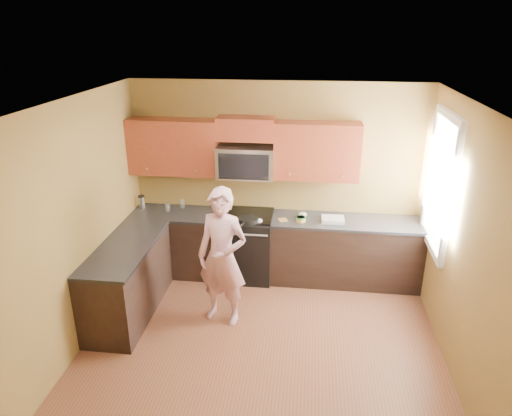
# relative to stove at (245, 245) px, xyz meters

# --- Properties ---
(floor) EXTENTS (4.00, 4.00, 0.00)m
(floor) POSITION_rel_stove_xyz_m (0.40, -1.68, -0.47)
(floor) COLOR brown
(floor) RESTS_ON ground
(ceiling) EXTENTS (4.00, 4.00, 0.00)m
(ceiling) POSITION_rel_stove_xyz_m (0.40, -1.68, 2.23)
(ceiling) COLOR white
(ceiling) RESTS_ON ground
(wall_back) EXTENTS (4.00, 0.00, 4.00)m
(wall_back) POSITION_rel_stove_xyz_m (0.40, 0.32, 0.88)
(wall_back) COLOR brown
(wall_back) RESTS_ON ground
(wall_front) EXTENTS (4.00, 0.00, 4.00)m
(wall_front) POSITION_rel_stove_xyz_m (0.40, -3.67, 0.88)
(wall_front) COLOR brown
(wall_front) RESTS_ON ground
(wall_left) EXTENTS (0.00, 4.00, 4.00)m
(wall_left) POSITION_rel_stove_xyz_m (-1.60, -1.68, 0.88)
(wall_left) COLOR brown
(wall_left) RESTS_ON ground
(wall_right) EXTENTS (0.00, 4.00, 4.00)m
(wall_right) POSITION_rel_stove_xyz_m (2.40, -1.68, 0.88)
(wall_right) COLOR brown
(wall_right) RESTS_ON ground
(cabinet_back_run) EXTENTS (4.00, 0.60, 0.88)m
(cabinet_back_run) POSITION_rel_stove_xyz_m (0.40, 0.02, -0.03)
(cabinet_back_run) COLOR black
(cabinet_back_run) RESTS_ON floor
(cabinet_left_run) EXTENTS (0.60, 1.60, 0.88)m
(cabinet_left_run) POSITION_rel_stove_xyz_m (-1.30, -1.08, -0.03)
(cabinet_left_run) COLOR black
(cabinet_left_run) RESTS_ON floor
(countertop_back) EXTENTS (4.00, 0.62, 0.04)m
(countertop_back) POSITION_rel_stove_xyz_m (0.40, 0.01, 0.43)
(countertop_back) COLOR black
(countertop_back) RESTS_ON cabinet_back_run
(countertop_left) EXTENTS (0.62, 1.60, 0.04)m
(countertop_left) POSITION_rel_stove_xyz_m (-1.29, -1.08, 0.43)
(countertop_left) COLOR black
(countertop_left) RESTS_ON cabinet_left_run
(stove) EXTENTS (0.76, 0.65, 0.95)m
(stove) POSITION_rel_stove_xyz_m (0.00, 0.00, 0.00)
(stove) COLOR black
(stove) RESTS_ON floor
(microwave) EXTENTS (0.76, 0.40, 0.42)m
(microwave) POSITION_rel_stove_xyz_m (0.00, 0.12, 0.97)
(microwave) COLOR silver
(microwave) RESTS_ON wall_back
(upper_cab_left) EXTENTS (1.22, 0.33, 0.75)m
(upper_cab_left) POSITION_rel_stove_xyz_m (-0.99, 0.16, 0.97)
(upper_cab_left) COLOR maroon
(upper_cab_left) RESTS_ON wall_back
(upper_cab_right) EXTENTS (1.12, 0.33, 0.75)m
(upper_cab_right) POSITION_rel_stove_xyz_m (0.94, 0.16, 0.97)
(upper_cab_right) COLOR maroon
(upper_cab_right) RESTS_ON wall_back
(upper_cab_over_mw) EXTENTS (0.76, 0.33, 0.30)m
(upper_cab_over_mw) POSITION_rel_stove_xyz_m (0.00, 0.16, 1.62)
(upper_cab_over_mw) COLOR maroon
(upper_cab_over_mw) RESTS_ON wall_back
(window) EXTENTS (0.06, 1.06, 1.66)m
(window) POSITION_rel_stove_xyz_m (2.38, -0.48, 1.17)
(window) COLOR white
(window) RESTS_ON wall_right
(woman) EXTENTS (0.70, 0.55, 1.69)m
(woman) POSITION_rel_stove_xyz_m (-0.11, -1.07, 0.37)
(woman) COLOR #DD6E8C
(woman) RESTS_ON floor
(frying_pan) EXTENTS (0.40, 0.51, 0.06)m
(frying_pan) POSITION_rel_stove_xyz_m (0.09, -0.26, 0.47)
(frying_pan) COLOR black
(frying_pan) RESTS_ON stove
(butter_tub) EXTENTS (0.14, 0.14, 0.09)m
(butter_tub) POSITION_rel_stove_xyz_m (0.77, -0.09, 0.45)
(butter_tub) COLOR gold
(butter_tub) RESTS_ON countertop_back
(toast_slice) EXTENTS (0.14, 0.14, 0.01)m
(toast_slice) POSITION_rel_stove_xyz_m (0.53, -0.08, 0.45)
(toast_slice) COLOR #B27F47
(toast_slice) RESTS_ON countertop_back
(napkin_a) EXTENTS (0.13, 0.13, 0.06)m
(napkin_a) POSITION_rel_stove_xyz_m (0.21, -0.21, 0.48)
(napkin_a) COLOR silver
(napkin_a) RESTS_ON countertop_back
(napkin_b) EXTENTS (0.14, 0.15, 0.07)m
(napkin_b) POSITION_rel_stove_xyz_m (0.79, 0.07, 0.48)
(napkin_b) COLOR silver
(napkin_b) RESTS_ON countertop_back
(dish_towel) EXTENTS (0.31, 0.25, 0.05)m
(dish_towel) POSITION_rel_stove_xyz_m (1.19, -0.03, 0.47)
(dish_towel) COLOR silver
(dish_towel) RESTS_ON countertop_back
(travel_mug) EXTENTS (0.11, 0.11, 0.19)m
(travel_mug) POSITION_rel_stove_xyz_m (-1.50, 0.12, 0.45)
(travel_mug) COLOR silver
(travel_mug) RESTS_ON countertop_back
(glass_a) EXTENTS (0.09, 0.09, 0.12)m
(glass_a) POSITION_rel_stove_xyz_m (-1.11, 0.06, 0.51)
(glass_a) COLOR silver
(glass_a) RESTS_ON countertop_back
(glass_b) EXTENTS (0.09, 0.09, 0.12)m
(glass_b) POSITION_rel_stove_xyz_m (-0.93, 0.21, 0.51)
(glass_b) COLOR silver
(glass_b) RESTS_ON countertop_back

